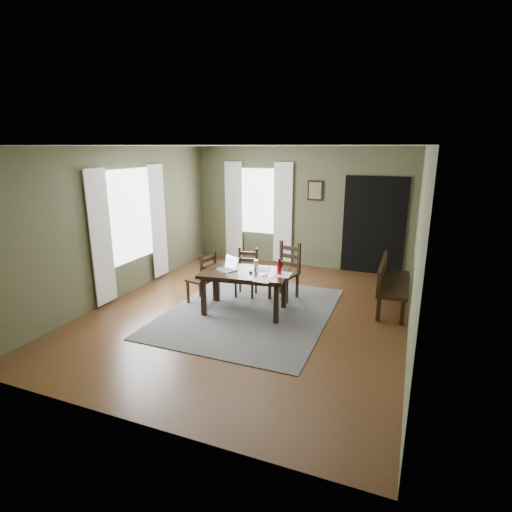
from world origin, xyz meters
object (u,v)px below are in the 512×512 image
at_px(chair_back_left, 247,273).
at_px(laptop, 229,266).
at_px(dining_table, 245,276).
at_px(water_bottle, 279,267).
at_px(chair_end, 203,278).
at_px(bench, 390,280).
at_px(chair_back_right, 285,272).

bearing_deg(chair_back_left, laptop, -99.99).
relative_size(dining_table, laptop, 3.87).
bearing_deg(water_bottle, chair_end, 179.19).
distance_m(laptop, water_bottle, 0.87).
xyz_separation_m(dining_table, laptop, (-0.29, 0.02, 0.14)).
xyz_separation_m(chair_end, bench, (3.06, 0.98, 0.04)).
distance_m(bench, laptop, 2.74).
distance_m(bench, water_bottle, 1.95).
relative_size(dining_table, chair_back_right, 1.46).
relative_size(dining_table, chair_back_left, 1.71).
bearing_deg(water_bottle, chair_back_right, 100.14).
xyz_separation_m(dining_table, bench, (2.22, 1.07, -0.12)).
bearing_deg(chair_back_right, dining_table, -101.90).
bearing_deg(chair_back_right, chair_end, -133.91).
distance_m(dining_table, chair_back_left, 0.80).
bearing_deg(laptop, water_bottle, 28.25).
xyz_separation_m(chair_back_right, bench, (1.79, 0.20, -0.00)).
height_order(dining_table, chair_end, chair_end).
bearing_deg(chair_back_right, chair_back_left, -154.45).
xyz_separation_m(chair_back_right, laptop, (-0.72, -0.85, 0.26)).
relative_size(chair_end, chair_back_right, 0.91).
height_order(chair_back_left, laptop, laptop).
relative_size(laptop, water_bottle, 1.47).
bearing_deg(chair_back_left, chair_end, -140.00).
bearing_deg(laptop, dining_table, 21.18).
xyz_separation_m(chair_back_left, bench, (2.50, 0.34, 0.07)).
distance_m(dining_table, laptop, 0.32).
relative_size(chair_back_right, laptop, 2.66).
relative_size(bench, laptop, 3.84).
bearing_deg(bench, laptop, 112.63).
xyz_separation_m(chair_end, laptop, (0.55, -0.07, 0.31)).
distance_m(chair_back_left, bench, 2.52).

